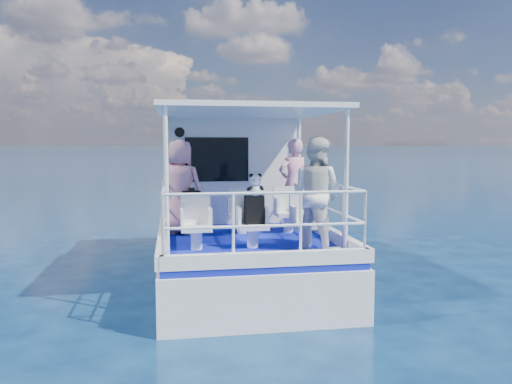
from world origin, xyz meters
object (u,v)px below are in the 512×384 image
passenger_port_fwd (180,187)px  passenger_stbd_aft (316,194)px  panda (255,185)px  backpack_center (254,210)px

passenger_port_fwd → passenger_stbd_aft: passenger_stbd_aft is taller
passenger_port_fwd → panda: bearing=150.5°
passenger_stbd_aft → panda: size_ratio=4.97×
passenger_stbd_aft → panda: passenger_stbd_aft is taller
passenger_port_fwd → panda: 1.87m
passenger_port_fwd → backpack_center: 1.86m
backpack_center → passenger_stbd_aft: bearing=-20.0°
panda → backpack_center: bearing=125.9°
passenger_port_fwd → passenger_stbd_aft: bearing=161.5°
backpack_center → panda: (0.02, -0.02, 0.41)m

